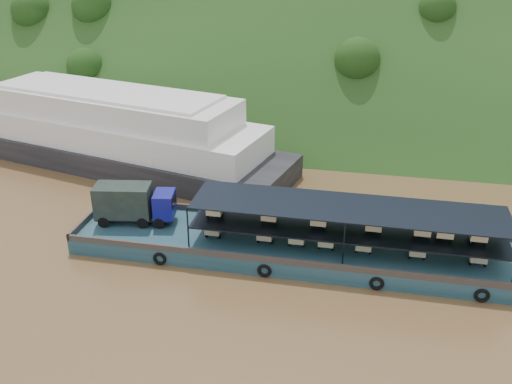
# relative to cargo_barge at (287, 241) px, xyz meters

# --- Properties ---
(ground) EXTENTS (160.00, 160.00, 0.00)m
(ground) POSITION_rel_cargo_barge_xyz_m (-1.22, 0.87, -1.12)
(ground) COLOR brown
(ground) RESTS_ON ground
(hillside) EXTENTS (140.00, 39.60, 39.60)m
(hillside) POSITION_rel_cargo_barge_xyz_m (-1.22, 36.87, -1.12)
(hillside) COLOR #193513
(hillside) RESTS_ON ground
(cargo_barge) EXTENTS (35.00, 7.18, 4.54)m
(cargo_barge) POSITION_rel_cargo_barge_xyz_m (0.00, 0.00, 0.00)
(cargo_barge) COLOR #143946
(cargo_barge) RESTS_ON ground
(passenger_ferry) EXTENTS (40.13, 18.48, 7.88)m
(passenger_ferry) POSITION_rel_cargo_barge_xyz_m (-20.79, 14.93, 2.30)
(passenger_ferry) COLOR black
(passenger_ferry) RESTS_ON ground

